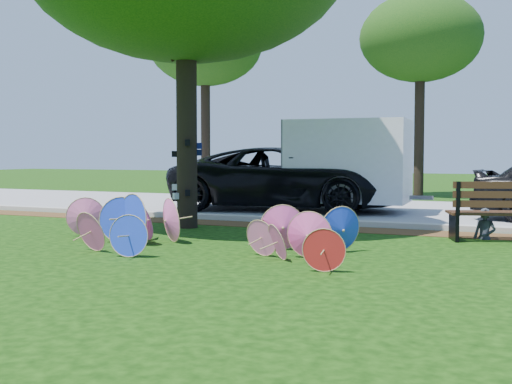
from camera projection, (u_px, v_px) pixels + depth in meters
ground at (174, 256)px, 9.94m from camera, size 90.00×90.00×0.00m
mulch_strip at (281, 226)px, 14.04m from camera, size 90.00×1.00×0.01m
curb at (293, 220)px, 14.68m from camera, size 90.00×0.30×0.12m
street at (343, 209)px, 18.47m from camera, size 90.00×8.00×0.01m
parasol_pile at (189, 226)px, 10.78m from camera, size 5.99×2.21×0.90m
black_van at (284, 179)px, 18.01m from camera, size 6.67×3.70×1.76m
cargo_trailer at (349, 161)px, 17.22m from camera, size 3.23×2.15×2.79m
park_bench at (505, 211)px, 11.68m from camera, size 2.21×1.39×1.08m
person_left at (485, 209)px, 11.87m from camera, size 0.46×0.35×1.12m
bg_trees at (466, 33)px, 22.11m from camera, size 24.87×6.90×7.40m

